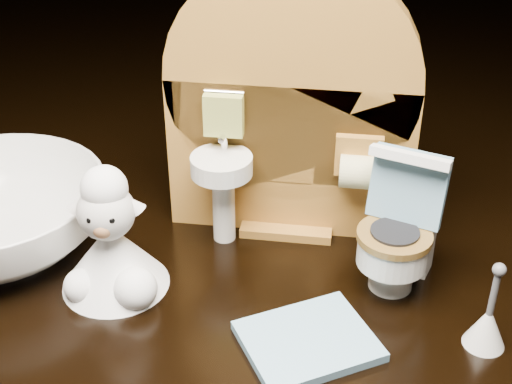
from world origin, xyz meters
The scene contains 5 objects.
backdrop_panel centered at (0.00, 0.06, 0.07)m, with size 0.13×0.05×0.15m.
toy_toilet centered at (0.06, 0.02, 0.03)m, with size 0.04×0.05×0.07m.
bath_mat centered at (0.02, -0.03, 0.00)m, with size 0.06×0.05×0.00m, color #71A1BE.
toilet_brush centered at (0.10, -0.02, 0.01)m, with size 0.02×0.02×0.04m.
plush_lamb centered at (-0.08, 0.00, 0.02)m, with size 0.05×0.05×0.07m.
Camera 1 is at (0.03, -0.27, 0.22)m, focal length 50.00 mm.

